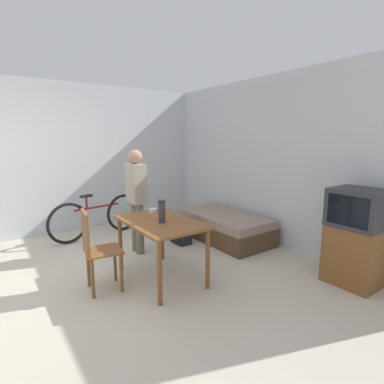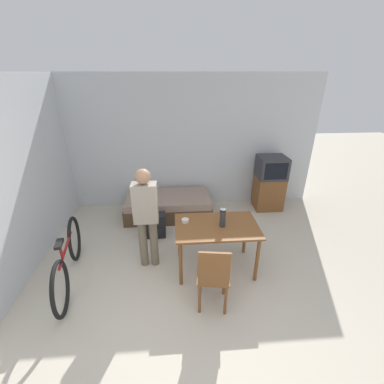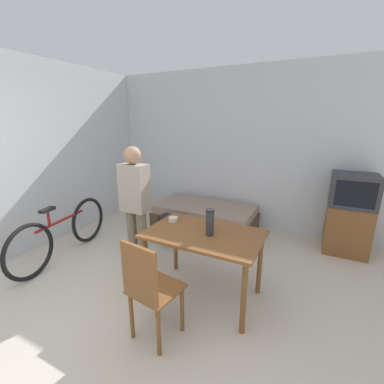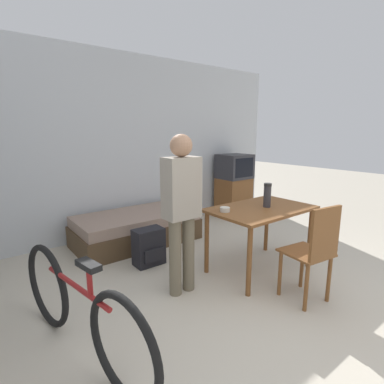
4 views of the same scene
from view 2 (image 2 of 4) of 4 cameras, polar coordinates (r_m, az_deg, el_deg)
The scene contains 12 objects.
ground_plane at distance 3.32m, azimuth 0.76°, elevation -29.12°, with size 20.00×20.00×0.00m, color beige.
wall_back at distance 5.37m, azimuth -2.18°, elevation 10.64°, with size 5.60×0.06×2.70m.
wall_left at distance 4.36m, azimuth -33.48°, elevation 2.90°, with size 0.06×4.24×2.70m.
daybed at distance 5.27m, azimuth -5.25°, elevation -3.03°, with size 1.71×0.88×0.43m.
tv at distance 5.63m, azimuth 16.87°, elevation 2.00°, with size 0.57×0.50×1.15m.
dining_table at distance 3.70m, azimuth 5.45°, elevation -8.64°, with size 1.17×0.75×0.74m.
wooden_chair at distance 3.17m, azimuth 4.77°, elevation -18.08°, with size 0.44×0.44×0.94m.
bicycle at distance 4.02m, azimuth -25.82°, elevation -13.40°, with size 0.35×1.72×0.77m.
person_standing at distance 3.67m, azimuth -10.18°, elevation -4.65°, with size 0.34×0.21×1.55m.
thermos_flask at distance 3.56m, azimuth 6.83°, elevation -5.53°, with size 0.09×0.09×0.27m.
mate_bowl at distance 3.69m, azimuth -1.52°, elevation -6.37°, with size 0.10×0.10×0.05m.
backpack at distance 4.65m, azimuth -8.12°, elevation -7.32°, with size 0.35×0.25×0.44m.
Camera 2 is at (-0.18, -1.93, 2.69)m, focal length 24.00 mm.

